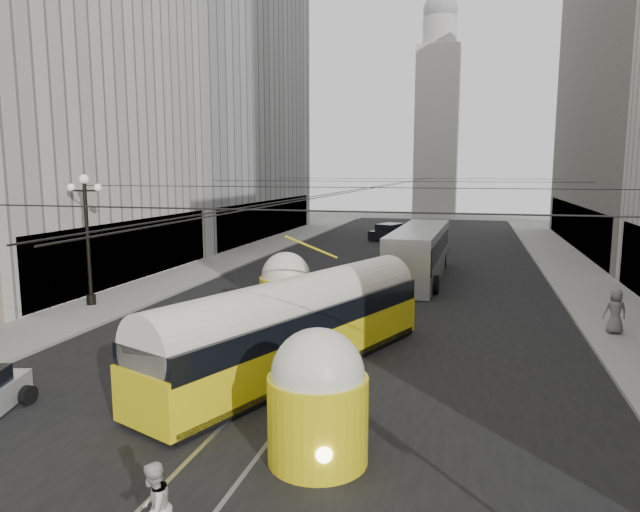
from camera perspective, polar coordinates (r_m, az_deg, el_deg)
The scene contains 15 objects.
road at distance 39.09m, azimuth 6.79°, elevation -1.40°, with size 20.00×85.00×0.02m, color black.
sidewalk_left at distance 45.61m, azimuth -7.64°, elevation 0.10°, with size 4.00×72.00×0.15m, color gray.
sidewalk_right at distance 42.66m, azimuth 23.66°, elevation -1.13°, with size 4.00×72.00×0.15m, color gray.
rail_left at distance 39.20m, azimuth 5.70°, elevation -1.35°, with size 0.12×85.00×0.04m, color gray.
rail_right at distance 38.99m, azimuth 7.88°, elevation -1.44°, with size 0.12×85.00×0.04m, color gray.
building_left_far at distance 59.84m, azimuth -10.69°, elevation 15.69°, with size 12.60×28.60×28.60m.
distant_tower at distance 86.20m, azimuth 11.66°, elevation 13.86°, with size 6.00×6.00×31.36m.
lamppost_left_mid at distance 29.87m, azimuth -22.26°, elevation 2.22°, with size 1.86×0.44×6.37m.
catenary at distance 37.51m, azimuth 6.90°, elevation 7.22°, with size 25.00×72.00×0.23m.
streetcar at distance 19.24m, azimuth -2.33°, elevation -6.93°, with size 6.89×13.85×3.22m.
city_bus at distance 35.86m, azimuth 9.91°, elevation 0.48°, with size 2.99×12.66×3.20m.
sedan_white_far at distance 48.64m, azimuth 11.03°, elevation 1.27°, with size 2.24×4.87×1.50m.
sedan_dark_far at distance 56.32m, azimuth 6.97°, elevation 2.36°, with size 3.63×5.37×1.57m.
pedestrian_crossing_b at distance 11.31m, azimuth -16.32°, elevation -23.08°, with size 0.81×0.63×1.67m, color beige.
pedestrian_sidewalk_right at distance 26.07m, azimuth 27.43°, elevation -4.92°, with size 0.90×0.55×1.83m, color slate.
Camera 1 is at (5.43, -5.63, 6.70)m, focal length 32.00 mm.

